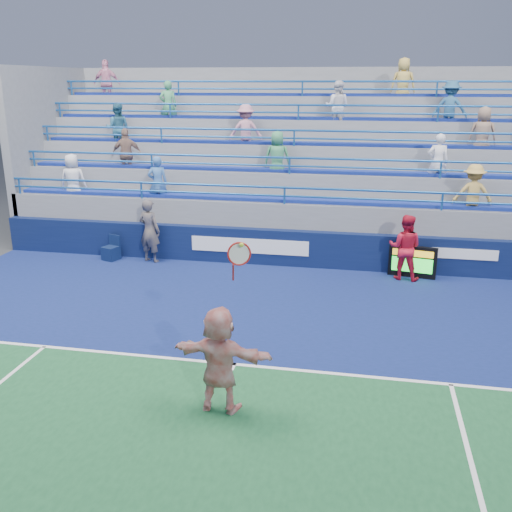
% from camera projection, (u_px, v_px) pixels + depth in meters
% --- Properties ---
extents(ground, '(120.00, 120.00, 0.00)m').
position_uv_depth(ground, '(234.00, 365.00, 11.25)').
color(ground, '#333538').
extents(sponsor_wall, '(18.00, 0.32, 1.10)m').
position_uv_depth(sponsor_wall, '(283.00, 248.00, 17.18)').
color(sponsor_wall, '#0A153B').
rests_on(sponsor_wall, ground).
extents(bleacher_stand, '(18.00, 5.60, 6.13)m').
position_uv_depth(bleacher_stand, '(298.00, 192.00, 20.43)').
color(bleacher_stand, slate).
rests_on(bleacher_stand, ground).
extents(serve_speed_board, '(1.33, 0.38, 0.92)m').
position_uv_depth(serve_speed_board, '(412.00, 262.00, 16.14)').
color(serve_speed_board, black).
rests_on(serve_speed_board, ground).
extents(judge_chair, '(0.56, 0.57, 0.77)m').
position_uv_depth(judge_chair, '(111.00, 252.00, 17.78)').
color(judge_chair, '#0D1A3E').
rests_on(judge_chair, ground).
extents(tennis_player, '(1.77, 0.69, 2.99)m').
position_uv_depth(tennis_player, '(220.00, 359.00, 9.48)').
color(tennis_player, white).
rests_on(tennis_player, ground).
extents(line_judge, '(0.82, 0.65, 1.97)m').
position_uv_depth(line_judge, '(150.00, 231.00, 17.40)').
color(line_judge, '#151D3A').
rests_on(line_judge, ground).
extents(ball_girl, '(1.02, 0.86, 1.86)m').
position_uv_depth(ball_girl, '(405.00, 247.00, 15.87)').
color(ball_girl, red).
rests_on(ball_girl, ground).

